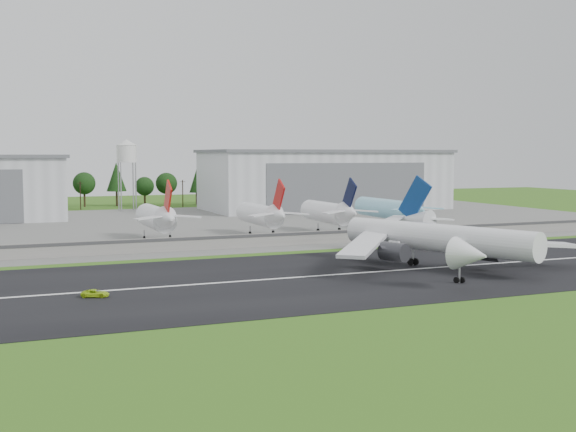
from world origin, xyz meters
name	(u,v)px	position (x,y,z in m)	size (l,w,h in m)	color
ground	(340,285)	(0.00, 0.00, 0.00)	(600.00, 600.00, 0.00)	#2F5614
runway	(316,276)	(0.00, 10.00, 0.05)	(320.00, 60.00, 0.10)	black
runway_centerline	(316,276)	(0.00, 10.00, 0.11)	(220.00, 1.00, 0.02)	white
apron	(177,225)	(0.00, 120.00, 0.05)	(320.00, 150.00, 0.10)	slate
blast_fence	(240,241)	(0.00, 54.99, 1.81)	(240.00, 0.61, 3.50)	gray
hangar_east	(325,179)	(75.00, 164.92, 12.63)	(102.00, 47.00, 25.20)	silver
water_tower	(127,151)	(-5.00, 185.00, 24.55)	(8.40, 8.40, 29.40)	#99999E
utility_poles	(133,208)	(0.00, 200.00, 0.00)	(230.00, 3.00, 12.00)	black
treeline	(127,206)	(0.00, 215.00, 0.00)	(320.00, 16.00, 22.00)	black
main_airliner	(438,244)	(27.19, 9.60, 4.89)	(53.18, 57.18, 18.17)	white
ground_vehicle	(95,293)	(-41.66, 5.07, 0.72)	(2.06, 4.48, 1.24)	#A8D018
parked_jet_red_a	(158,218)	(-15.78, 76.59, 6.42)	(7.36, 31.29, 16.94)	white
parked_jet_red_b	(263,215)	(14.17, 76.58, 6.27)	(7.36, 31.29, 16.78)	white
parked_jet_navy	(331,212)	(35.33, 76.59, 6.35)	(7.36, 31.29, 16.86)	white
parked_jet_skyblue	(391,209)	(58.48, 81.59, 6.35)	(7.36, 37.29, 16.91)	#8AD4EF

